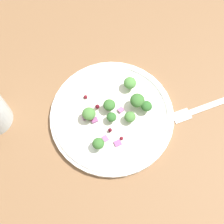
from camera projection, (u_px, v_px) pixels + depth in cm
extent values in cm
cube|color=brown|center=(115.00, 106.00, 65.63)|extent=(180.00, 180.00, 2.00)
cylinder|color=white|center=(112.00, 116.00, 63.00)|extent=(25.07, 25.07, 1.20)
torus|color=white|center=(112.00, 115.00, 62.45)|extent=(24.07, 24.07, 1.00)
cylinder|color=white|center=(112.00, 115.00, 62.35)|extent=(14.54, 14.54, 0.20)
cylinder|color=#ADD18E|center=(112.00, 119.00, 61.26)|extent=(0.73, 0.73, 0.73)
ellipsoid|color=#2D6028|center=(112.00, 117.00, 60.45)|extent=(1.95, 1.95, 1.46)
cylinder|color=#9EC684|center=(99.00, 145.00, 59.22)|extent=(0.85, 0.85, 0.85)
ellipsoid|color=#386B2D|center=(98.00, 143.00, 58.28)|extent=(2.28, 2.28, 1.71)
cylinder|color=#ADD18E|center=(109.00, 107.00, 62.10)|extent=(0.91, 0.91, 0.91)
ellipsoid|color=#386B2D|center=(109.00, 105.00, 61.10)|extent=(2.42, 2.42, 1.82)
cylinder|color=#8EB77A|center=(146.00, 108.00, 61.94)|extent=(0.83, 0.83, 0.83)
ellipsoid|color=#2D6028|center=(147.00, 106.00, 61.02)|extent=(2.21, 2.21, 1.66)
cylinder|color=#8EB77A|center=(137.00, 103.00, 62.19)|extent=(1.08, 1.08, 1.08)
ellipsoid|color=#386B2D|center=(137.00, 100.00, 61.00)|extent=(2.89, 2.89, 2.17)
cylinder|color=#9EC684|center=(130.00, 86.00, 64.16)|extent=(0.98, 0.98, 0.98)
ellipsoid|color=#4C843D|center=(130.00, 83.00, 63.09)|extent=(2.61, 2.61, 1.96)
cylinder|color=#ADD18E|center=(130.00, 119.00, 61.45)|extent=(0.84, 0.84, 0.84)
ellipsoid|color=#477A38|center=(130.00, 117.00, 60.53)|extent=(2.24, 2.24, 1.68)
cylinder|color=#8EB77A|center=(89.00, 116.00, 61.36)|extent=(1.00, 1.00, 1.00)
ellipsoid|color=#477A38|center=(89.00, 114.00, 60.25)|extent=(2.68, 2.68, 2.01)
sphere|color=maroon|center=(86.00, 97.00, 63.46)|extent=(0.80, 0.80, 0.80)
sphere|color=#4C0A14|center=(110.00, 130.00, 60.34)|extent=(0.80, 0.80, 0.80)
sphere|color=#4C0A14|center=(108.00, 108.00, 62.26)|extent=(0.77, 0.77, 0.77)
sphere|color=maroon|center=(121.00, 138.00, 60.08)|extent=(0.72, 0.72, 0.72)
sphere|color=#4C0A14|center=(97.00, 107.00, 62.17)|extent=(0.90, 0.90, 0.90)
sphere|color=#4C0A14|center=(92.00, 119.00, 61.33)|extent=(0.73, 0.73, 0.73)
cube|color=#A35B93|center=(121.00, 110.00, 62.33)|extent=(1.44, 1.38, 0.53)
cube|color=#934C84|center=(118.00, 143.00, 59.77)|extent=(1.56, 1.44, 0.47)
cube|color=#934C84|center=(94.00, 120.00, 61.34)|extent=(1.48, 1.26, 0.43)
cube|color=#934C84|center=(85.00, 118.00, 61.77)|extent=(1.07, 1.17, 0.39)
cube|color=#A35B93|center=(105.00, 139.00, 60.21)|extent=(1.36, 1.52, 0.45)
cube|color=silver|center=(222.00, 101.00, 64.72)|extent=(15.01, 3.44, 0.50)
cube|color=silver|center=(182.00, 116.00, 63.41)|extent=(3.92, 2.91, 0.50)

